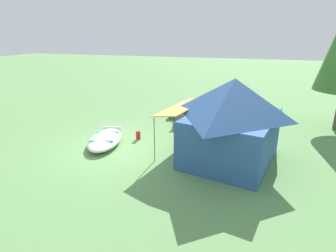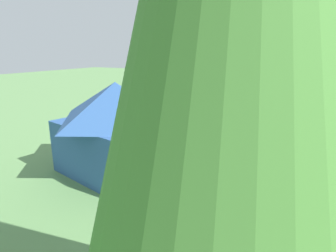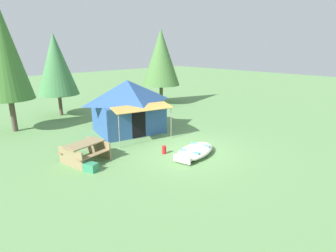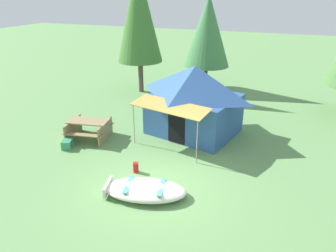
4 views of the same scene
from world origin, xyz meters
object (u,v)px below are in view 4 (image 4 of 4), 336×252
(picnic_table, at_px, (89,128))
(fuel_can, at_px, (136,167))
(pine_tree_back_left, at_px, (139,13))
(pine_tree_far_center, at_px, (208,31))
(beached_rowboat, at_px, (145,190))
(cooler_box, at_px, (67,144))
(canvas_cabin_tent, at_px, (194,99))

(picnic_table, distance_m, fuel_can, 3.40)
(pine_tree_back_left, relative_size, pine_tree_far_center, 1.30)
(beached_rowboat, xyz_separation_m, fuel_can, (-0.84, 1.08, -0.02))
(cooler_box, bearing_deg, canvas_cabin_tent, 37.88)
(canvas_cabin_tent, height_order, pine_tree_back_left, pine_tree_back_left)
(pine_tree_far_center, bearing_deg, cooler_box, -106.92)
(beached_rowboat, height_order, fuel_can, beached_rowboat)
(beached_rowboat, bearing_deg, picnic_table, 144.26)
(pine_tree_back_left, bearing_deg, pine_tree_far_center, 28.51)
(picnic_table, bearing_deg, canvas_cabin_tent, 29.91)
(pine_tree_back_left, bearing_deg, beached_rowboat, -63.64)
(picnic_table, bearing_deg, beached_rowboat, -35.74)
(beached_rowboat, bearing_deg, fuel_can, 127.84)
(canvas_cabin_tent, bearing_deg, picnic_table, -150.09)
(canvas_cabin_tent, relative_size, fuel_can, 12.29)
(canvas_cabin_tent, distance_m, cooler_box, 5.38)
(fuel_can, bearing_deg, canvas_cabin_tent, 77.66)
(picnic_table, distance_m, cooler_box, 1.12)
(beached_rowboat, distance_m, pine_tree_back_left, 11.33)
(pine_tree_back_left, distance_m, pine_tree_far_center, 4.05)
(picnic_table, height_order, cooler_box, picnic_table)
(beached_rowboat, distance_m, picnic_table, 4.68)
(picnic_table, height_order, pine_tree_back_left, pine_tree_back_left)
(fuel_can, distance_m, pine_tree_far_center, 10.72)
(cooler_box, bearing_deg, fuel_can, -10.83)
(canvas_cabin_tent, relative_size, pine_tree_far_center, 0.80)
(canvas_cabin_tent, height_order, picnic_table, canvas_cabin_tent)
(beached_rowboat, bearing_deg, canvas_cabin_tent, 90.05)
(fuel_can, bearing_deg, pine_tree_far_center, 92.06)
(beached_rowboat, relative_size, picnic_table, 1.45)
(fuel_can, bearing_deg, cooler_box, 169.17)
(canvas_cabin_tent, xyz_separation_m, pine_tree_far_center, (-1.20, 6.37, 1.98))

